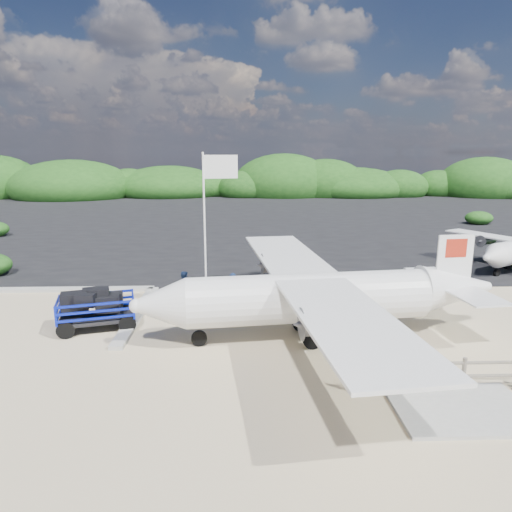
{
  "coord_description": "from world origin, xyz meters",
  "views": [
    {
      "loc": [
        -0.2,
        -16.5,
        6.57
      ],
      "look_at": [
        0.47,
        3.78,
        1.95
      ],
      "focal_mm": 32.0,
      "sensor_mm": 36.0,
      "label": 1
    }
  ],
  "objects_px": {
    "crew_a": "(233,291)",
    "flagpole": "(207,319)",
    "baggage_cart": "(98,329)",
    "signboard": "(317,329)",
    "crew_c": "(319,284)",
    "crew_b": "(184,288)",
    "aircraft_large": "(400,238)",
    "aircraft_small": "(176,214)"
  },
  "relations": [
    {
      "from": "flagpole",
      "to": "crew_b",
      "type": "distance_m",
      "value": 2.32
    },
    {
      "from": "flagpole",
      "to": "crew_a",
      "type": "relative_size",
      "value": 4.15
    },
    {
      "from": "crew_a",
      "to": "crew_c",
      "type": "xyz_separation_m",
      "value": [
        3.76,
        0.44,
        0.11
      ]
    },
    {
      "from": "crew_a",
      "to": "aircraft_large",
      "type": "height_order",
      "value": "aircraft_large"
    },
    {
      "from": "signboard",
      "to": "crew_c",
      "type": "bearing_deg",
      "value": 96.13
    },
    {
      "from": "crew_c",
      "to": "aircraft_small",
      "type": "xyz_separation_m",
      "value": [
        -10.53,
        30.64,
        -0.91
      ]
    },
    {
      "from": "crew_b",
      "to": "aircraft_small",
      "type": "bearing_deg",
      "value": -86.52
    },
    {
      "from": "crew_b",
      "to": "aircraft_large",
      "type": "distance_m",
      "value": 21.81
    },
    {
      "from": "crew_a",
      "to": "crew_c",
      "type": "distance_m",
      "value": 3.79
    },
    {
      "from": "crew_c",
      "to": "signboard",
      "type": "bearing_deg",
      "value": 55.63
    },
    {
      "from": "aircraft_large",
      "to": "aircraft_small",
      "type": "relative_size",
      "value": 2.12
    },
    {
      "from": "flagpole",
      "to": "signboard",
      "type": "xyz_separation_m",
      "value": [
        4.28,
        -1.11,
        0.0
      ]
    },
    {
      "from": "crew_a",
      "to": "crew_c",
      "type": "relative_size",
      "value": 0.87
    },
    {
      "from": "crew_c",
      "to": "aircraft_large",
      "type": "height_order",
      "value": "aircraft_large"
    },
    {
      "from": "crew_b",
      "to": "crew_c",
      "type": "bearing_deg",
      "value": 173.71
    },
    {
      "from": "baggage_cart",
      "to": "signboard",
      "type": "distance_m",
      "value": 8.36
    },
    {
      "from": "signboard",
      "to": "crew_a",
      "type": "distance_m",
      "value": 4.13
    },
    {
      "from": "crew_a",
      "to": "aircraft_small",
      "type": "xyz_separation_m",
      "value": [
        -6.77,
        31.07,
        -0.79
      ]
    },
    {
      "from": "signboard",
      "to": "aircraft_small",
      "type": "relative_size",
      "value": 0.22
    },
    {
      "from": "flagpole",
      "to": "crew_c",
      "type": "relative_size",
      "value": 3.63
    },
    {
      "from": "flagpole",
      "to": "aircraft_small",
      "type": "relative_size",
      "value": 0.89
    },
    {
      "from": "signboard",
      "to": "aircraft_large",
      "type": "bearing_deg",
      "value": 79.04
    },
    {
      "from": "signboard",
      "to": "crew_a",
      "type": "height_order",
      "value": "crew_a"
    },
    {
      "from": "crew_a",
      "to": "crew_c",
      "type": "bearing_deg",
      "value": -151.35
    },
    {
      "from": "baggage_cart",
      "to": "flagpole",
      "type": "distance_m",
      "value": 4.17
    },
    {
      "from": "crew_a",
      "to": "flagpole",
      "type": "bearing_deg",
      "value": 73.9
    },
    {
      "from": "aircraft_large",
      "to": "aircraft_small",
      "type": "distance_m",
      "value": 24.58
    },
    {
      "from": "flagpole",
      "to": "crew_c",
      "type": "distance_m",
      "value": 5.19
    },
    {
      "from": "crew_a",
      "to": "aircraft_small",
      "type": "bearing_deg",
      "value": -55.66
    },
    {
      "from": "crew_b",
      "to": "crew_c",
      "type": "distance_m",
      "value": 5.93
    },
    {
      "from": "crew_b",
      "to": "crew_c",
      "type": "xyz_separation_m",
      "value": [
        5.93,
        -0.12,
        0.15
      ]
    },
    {
      "from": "signboard",
      "to": "crew_a",
      "type": "relative_size",
      "value": 1.02
    },
    {
      "from": "flagpole",
      "to": "crew_b",
      "type": "height_order",
      "value": "flagpole"
    },
    {
      "from": "crew_c",
      "to": "flagpole",
      "type": "bearing_deg",
      "value": -4.16
    },
    {
      "from": "crew_b",
      "to": "baggage_cart",
      "type": "bearing_deg",
      "value": 38.11
    },
    {
      "from": "crew_b",
      "to": "flagpole",
      "type": "bearing_deg",
      "value": 116.04
    },
    {
      "from": "baggage_cart",
      "to": "crew_c",
      "type": "bearing_deg",
      "value": 2.03
    },
    {
      "from": "signboard",
      "to": "crew_c",
      "type": "distance_m",
      "value": 3.05
    },
    {
      "from": "baggage_cart",
      "to": "crew_b",
      "type": "height_order",
      "value": "crew_b"
    },
    {
      "from": "flagpole",
      "to": "crew_b",
      "type": "relative_size",
      "value": 4.32
    },
    {
      "from": "crew_b",
      "to": "aircraft_small",
      "type": "distance_m",
      "value": 30.87
    },
    {
      "from": "baggage_cart",
      "to": "crew_b",
      "type": "relative_size",
      "value": 1.97
    }
  ]
}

